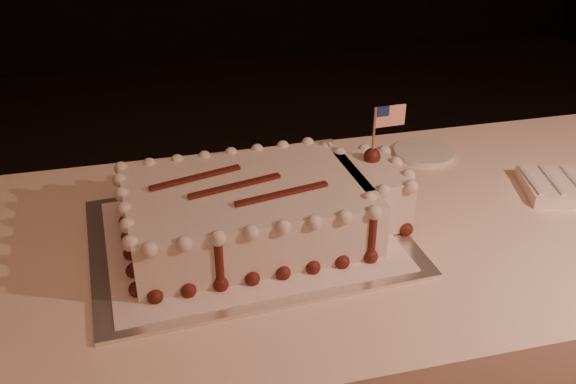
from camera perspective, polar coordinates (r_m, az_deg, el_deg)
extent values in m
cube|color=#FFDDC5|center=(1.53, 2.96, -15.21)|extent=(2.40, 0.80, 0.75)
cube|color=silver|center=(1.26, -3.55, -3.98)|extent=(0.63, 0.48, 0.01)
cube|color=white|center=(1.26, -3.55, -3.79)|extent=(0.56, 0.44, 0.00)
cube|color=silver|center=(1.23, -3.63, -1.66)|extent=(0.47, 0.33, 0.11)
cube|color=silver|center=(1.30, 7.45, 0.08)|extent=(0.12, 0.18, 0.11)
sphere|color=#5B1D16|center=(1.11, -11.73, -9.07)|extent=(0.03, 0.03, 0.03)
sphere|color=#5B1D16|center=(1.11, -8.85, -8.62)|extent=(0.03, 0.03, 0.03)
sphere|color=#5B1D16|center=(1.12, -6.00, -8.15)|extent=(0.03, 0.03, 0.03)
sphere|color=#5B1D16|center=(1.13, -3.20, -7.67)|extent=(0.03, 0.03, 0.03)
sphere|color=#5B1D16|center=(1.14, -0.45, -7.19)|extent=(0.03, 0.03, 0.03)
sphere|color=#5B1D16|center=(1.15, 2.23, -6.69)|extent=(0.03, 0.03, 0.03)
sphere|color=#5B1D16|center=(1.17, 4.83, -6.20)|extent=(0.03, 0.03, 0.03)
sphere|color=#5B1D16|center=(1.19, 7.35, -5.71)|extent=(0.03, 0.03, 0.03)
sphere|color=#5B1D16|center=(1.22, 6.97, -4.46)|extent=(0.03, 0.03, 0.03)
sphere|color=#5B1D16|center=(1.25, 8.16, -3.69)|extent=(0.03, 0.03, 0.03)
sphere|color=#5B1D16|center=(1.27, 10.45, -3.26)|extent=(0.03, 0.03, 0.03)
sphere|color=#5B1D16|center=(1.31, 10.26, -2.23)|extent=(0.03, 0.03, 0.03)
sphere|color=#5B1D16|center=(1.35, 9.22, -1.05)|extent=(0.03, 0.03, 0.03)
sphere|color=#5B1D16|center=(1.40, 8.25, 0.07)|extent=(0.03, 0.03, 0.03)
sphere|color=#5B1D16|center=(1.40, 6.57, 0.23)|extent=(0.03, 0.03, 0.03)
sphere|color=#5B1D16|center=(1.38, 4.43, -0.11)|extent=(0.03, 0.03, 0.03)
sphere|color=#5B1D16|center=(1.41, 3.27, 0.59)|extent=(0.03, 0.03, 0.03)
sphere|color=#5B1D16|center=(1.42, 1.72, 0.85)|extent=(0.03, 0.03, 0.03)
sphere|color=#5B1D16|center=(1.40, -0.45, 0.53)|extent=(0.03, 0.03, 0.03)
sphere|color=#5B1D16|center=(1.39, -2.65, 0.20)|extent=(0.03, 0.03, 0.03)
sphere|color=#5B1D16|center=(1.38, -4.90, -0.13)|extent=(0.03, 0.03, 0.03)
sphere|color=#5B1D16|center=(1.37, -7.18, -0.47)|extent=(0.03, 0.03, 0.03)
sphere|color=#5B1D16|center=(1.36, -9.48, -0.82)|extent=(0.03, 0.03, 0.03)
sphere|color=#5B1D16|center=(1.36, -11.80, -1.16)|extent=(0.03, 0.03, 0.03)
sphere|color=#5B1D16|center=(1.36, -14.13, -1.51)|extent=(0.03, 0.03, 0.03)
sphere|color=#5B1D16|center=(1.31, -14.23, -2.61)|extent=(0.03, 0.03, 0.03)
sphere|color=#5B1D16|center=(1.27, -14.03, -3.91)|extent=(0.03, 0.03, 0.03)
sphere|color=#5B1D16|center=(1.22, -13.81, -5.30)|extent=(0.03, 0.03, 0.03)
sphere|color=#5B1D16|center=(1.17, -13.57, -6.80)|extent=(0.03, 0.03, 0.03)
sphere|color=#5B1D16|center=(1.13, -13.31, -8.43)|extent=(0.03, 0.03, 0.03)
sphere|color=silver|center=(1.05, -12.25, -5.03)|extent=(0.03, 0.03, 0.03)
sphere|color=silver|center=(1.06, -9.24, -4.57)|extent=(0.03, 0.03, 0.03)
sphere|color=silver|center=(1.06, -6.27, -4.11)|extent=(0.03, 0.03, 0.03)
sphere|color=silver|center=(1.07, -3.34, -3.64)|extent=(0.03, 0.03, 0.03)
sphere|color=silver|center=(1.08, -0.47, -3.17)|extent=(0.03, 0.03, 0.03)
sphere|color=silver|center=(1.10, 2.32, -2.70)|extent=(0.03, 0.03, 0.03)
sphere|color=silver|center=(1.11, 5.03, -2.25)|extent=(0.03, 0.03, 0.03)
sphere|color=silver|center=(1.13, 7.66, -1.80)|extent=(0.03, 0.03, 0.03)
sphere|color=silver|center=(1.17, 7.25, -0.62)|extent=(0.03, 0.03, 0.03)
sphere|color=silver|center=(1.20, 8.48, 0.08)|extent=(0.03, 0.03, 0.03)
sphere|color=silver|center=(1.23, 10.85, 0.46)|extent=(0.03, 0.03, 0.03)
sphere|color=silver|center=(1.26, 10.63, 1.42)|extent=(0.03, 0.03, 0.03)
sphere|color=silver|center=(1.31, 9.55, 2.53)|extent=(0.03, 0.03, 0.03)
sphere|color=silver|center=(1.35, 8.54, 3.57)|extent=(0.03, 0.03, 0.03)
sphere|color=silver|center=(1.35, 6.80, 3.72)|extent=(0.03, 0.03, 0.03)
sphere|color=silver|center=(1.33, 4.59, 3.43)|extent=(0.03, 0.03, 0.03)
sphere|color=silver|center=(1.36, 3.38, 4.08)|extent=(0.03, 0.03, 0.03)
sphere|color=silver|center=(1.37, 1.78, 4.32)|extent=(0.03, 0.03, 0.03)
sphere|color=silver|center=(1.36, -0.46, 4.03)|extent=(0.03, 0.03, 0.03)
sphere|color=silver|center=(1.34, -2.75, 3.72)|extent=(0.03, 0.03, 0.03)
sphere|color=silver|center=(1.33, -5.07, 3.40)|extent=(0.03, 0.03, 0.03)
sphere|color=silver|center=(1.32, -7.43, 3.07)|extent=(0.03, 0.03, 0.03)
sphere|color=silver|center=(1.32, -9.81, 2.74)|extent=(0.03, 0.03, 0.03)
sphere|color=silver|center=(1.31, -12.22, 2.39)|extent=(0.03, 0.03, 0.03)
sphere|color=silver|center=(1.31, -14.63, 2.04)|extent=(0.03, 0.03, 0.03)
sphere|color=silver|center=(1.27, -14.75, 1.01)|extent=(0.03, 0.03, 0.03)
sphere|color=silver|center=(1.22, -14.56, -0.19)|extent=(0.03, 0.03, 0.03)
sphere|color=silver|center=(1.17, -14.35, -1.49)|extent=(0.03, 0.03, 0.03)
sphere|color=silver|center=(1.12, -14.13, -2.90)|extent=(0.03, 0.03, 0.03)
sphere|color=silver|center=(1.07, -13.89, -4.44)|extent=(0.03, 0.03, 0.03)
cylinder|color=#5B1D16|center=(1.09, -6.13, -6.27)|extent=(0.02, 0.02, 0.10)
sphere|color=#5B1D16|center=(1.12, -6.01, -8.06)|extent=(0.03, 0.03, 0.03)
cylinder|color=#5B1D16|center=(1.16, 7.50, -3.88)|extent=(0.02, 0.02, 0.10)
sphere|color=#5B1D16|center=(1.19, 7.36, -5.61)|extent=(0.03, 0.03, 0.03)
cylinder|color=#5B1D16|center=(1.33, 9.38, 0.63)|extent=(0.02, 0.02, 0.10)
sphere|color=#5B1D16|center=(1.35, 9.23, -0.96)|extent=(0.03, 0.03, 0.03)
cylinder|color=#5B1D16|center=(1.39, 1.74, 2.48)|extent=(0.02, 0.02, 0.10)
sphere|color=#5B1D16|center=(1.41, 1.72, 0.94)|extent=(0.03, 0.03, 0.03)
cylinder|color=#5B1D16|center=(1.34, -9.64, 0.85)|extent=(0.02, 0.02, 0.10)
sphere|color=#5B1D16|center=(1.36, -9.49, -0.73)|extent=(0.03, 0.03, 0.03)
cylinder|color=#5B1D16|center=(1.20, -14.06, -3.52)|extent=(0.02, 0.02, 0.10)
sphere|color=#5B1D16|center=(1.22, -13.82, -5.21)|extent=(0.03, 0.03, 0.03)
cube|color=#5B1D16|center=(1.23, -8.20, 1.29)|extent=(0.18, 0.06, 0.01)
cube|color=#5B1D16|center=(1.19, -4.72, 0.56)|extent=(0.18, 0.05, 0.01)
cube|color=#5B1D16|center=(1.16, -0.52, -0.14)|extent=(0.18, 0.05, 0.01)
sphere|color=#5B1D16|center=(1.30, 7.49, 3.16)|extent=(0.03, 0.03, 0.03)
cylinder|color=#A06444|center=(1.28, 7.60, 4.79)|extent=(0.00, 0.00, 0.13)
cube|color=red|center=(1.28, 9.10, 6.70)|extent=(0.06, 0.01, 0.04)
cube|color=navy|center=(1.27, 8.43, 7.10)|extent=(0.03, 0.01, 0.02)
cube|color=white|center=(1.54, 23.92, 0.43)|extent=(0.24, 0.20, 0.03)
cube|color=white|center=(1.50, 20.73, 1.06)|extent=(0.04, 0.13, 0.01)
cube|color=white|center=(1.51, 22.41, 1.02)|extent=(0.04, 0.13, 0.01)
cube|color=white|center=(1.53, 24.05, 0.99)|extent=(0.04, 0.13, 0.01)
cylinder|color=white|center=(1.61, 11.98, 3.47)|extent=(0.15, 0.15, 0.01)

